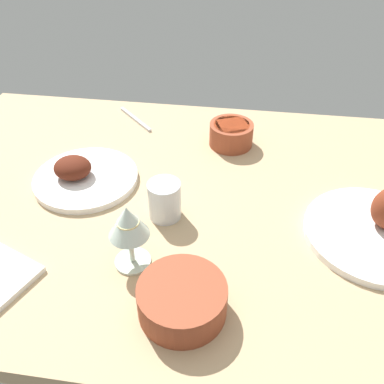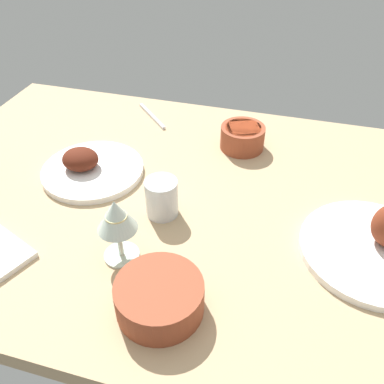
{
  "view_description": "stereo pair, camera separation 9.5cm",
  "coord_description": "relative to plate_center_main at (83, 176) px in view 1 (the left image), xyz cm",
  "views": [
    {
      "loc": [
        10.65,
        -72.82,
        65.54
      ],
      "look_at": [
        0.0,
        0.0,
        6.0
      ],
      "focal_mm": 39.14,
      "sensor_mm": 36.0,
      "label": 1
    },
    {
      "loc": [
        19.89,
        -70.86,
        65.54
      ],
      "look_at": [
        0.0,
        0.0,
        6.0
      ],
      "focal_mm": 39.14,
      "sensor_mm": 36.0,
      "label": 2
    }
  ],
  "objects": [
    {
      "name": "dining_table",
      "position": [
        26.94,
        -2.86,
        -3.64
      ],
      "size": [
        140.0,
        90.0,
        4.0
      ],
      "primitive_type": "cube",
      "color": "tan",
      "rests_on": "ground"
    },
    {
      "name": "plate_center_main",
      "position": [
        0.0,
        0.0,
        0.0
      ],
      "size": [
        24.79,
        24.79,
        6.47
      ],
      "color": "white",
      "rests_on": "dining_table"
    },
    {
      "name": "plate_far_side",
      "position": [
        66.74,
        -8.74,
        0.89
      ],
      "size": [
        28.6,
        28.6,
        11.04
      ],
      "color": "white",
      "rests_on": "dining_table"
    },
    {
      "name": "bowl_onions",
      "position": [
        29.66,
        -32.98,
        1.66
      ],
      "size": [
        15.27,
        15.27,
        6.09
      ],
      "color": "brown",
      "rests_on": "dining_table"
    },
    {
      "name": "bowl_sauce",
      "position": [
        33.96,
        21.64,
        1.72
      ],
      "size": [
        11.65,
        11.65,
        6.2
      ],
      "color": "brown",
      "rests_on": "dining_table"
    },
    {
      "name": "wine_glass",
      "position": [
        18.38,
        -23.41,
        8.29
      ],
      "size": [
        7.6,
        7.6,
        14.0
      ],
      "color": "silver",
      "rests_on": "dining_table"
    },
    {
      "name": "water_tumbler",
      "position": [
        21.98,
        -9.24,
        2.67
      ],
      "size": [
        7.06,
        7.06,
        8.61
      ],
      "primitive_type": "cylinder",
      "color": "silver",
      "rests_on": "dining_table"
    },
    {
      "name": "fork_loose",
      "position": [
        5.01,
        30.77,
        -1.24
      ],
      "size": [
        12.33,
        12.49,
        0.8
      ],
      "primitive_type": "cube",
      "rotation": [
        0.0,
        0.0,
        2.35
      ],
      "color": "silver",
      "rests_on": "dining_table"
    }
  ]
}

